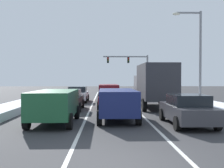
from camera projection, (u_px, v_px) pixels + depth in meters
name	position (u px, v px, depth m)	size (l,w,h in m)	color
ground_plane	(112.00, 106.00, 22.75)	(120.00, 120.00, 0.00)	#333335
lane_stripe_between_right_lane_and_center_lane	(128.00, 102.00, 26.67)	(0.14, 42.63, 0.01)	silver
lane_stripe_between_center_lane_and_left_lane	(93.00, 102.00, 26.57)	(0.14, 42.63, 0.01)	silver
snow_bank_right_shoulder	(183.00, 99.00, 26.82)	(1.94, 42.63, 0.55)	white
snow_bank_left_shoulder	(38.00, 100.00, 26.41)	(2.01, 42.63, 0.48)	white
sedan_charcoal_right_lane_nearest	(187.00, 110.00, 13.54)	(2.00, 4.50, 1.51)	#38383D
box_truck_right_lane_second	(154.00, 84.00, 21.53)	(2.53, 7.20, 3.36)	slate
sedan_silver_right_lane_third	(142.00, 93.00, 30.23)	(2.00, 4.50, 1.51)	#B7BABF
suv_navy_center_lane_nearest	(117.00, 102.00, 15.14)	(2.16, 4.90, 1.67)	navy
sedan_red_center_lane_second	(111.00, 98.00, 21.30)	(2.00, 4.50, 1.51)	maroon
suv_maroon_center_lane_third	(109.00, 91.00, 28.39)	(2.16, 4.90, 1.67)	maroon
suv_green_left_lane_nearest	(55.00, 104.00, 14.00)	(2.16, 4.90, 1.67)	#1E5633
sedan_black_left_lane_second	(69.00, 99.00, 20.13)	(2.00, 4.50, 1.51)	black
sedan_white_left_lane_third	(78.00, 94.00, 27.02)	(2.00, 4.50, 1.51)	silver
traffic_light_gantry	(134.00, 65.00, 46.01)	(7.54, 0.47, 6.20)	slate
street_lamp_right_mid	(196.00, 49.00, 24.81)	(2.66, 0.36, 8.35)	gray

